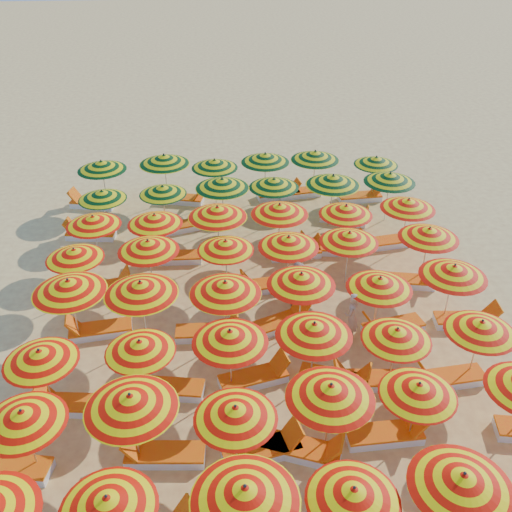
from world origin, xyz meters
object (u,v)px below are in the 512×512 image
object	(u,v)px
umbrella_12	(40,356)
umbrella_14	(230,336)
lounger_16	(449,378)
lounger_21	(467,320)
umbrella_23	(454,271)
umbrella_33	(280,209)
umbrella_20	(225,288)
umbrella_45	(265,158)
umbrella_41	(390,178)
umbrella_9	(331,391)
umbrella_13	(140,346)
umbrella_47	(376,161)
umbrella_3	(353,494)
lounger_36	(361,197)
umbrella_30	(93,221)
lounger_14	(335,379)
lounger_24	(408,281)
beachgoer_a	(351,318)
umbrella_10	(419,389)
umbrella_31	(155,219)
lounger_29	(90,234)
umbrella_2	(245,494)
umbrella_27	(289,242)
umbrella_21	(301,279)
umbrella_39	(274,183)
umbrella_6	(22,417)
lounger_26	(297,252)
lounger_34	(280,194)
lounger_5	(8,468)
umbrella_25	(148,246)
lounger_25	(174,257)
lounger_35	(298,193)
umbrella_22	(380,283)
lounger_28	(384,242)
lounger_13	(255,377)
umbrella_46	(315,156)
umbrella_32	(217,212)
lounger_31	(345,218)
umbrella_24	(74,254)
lounger_7	(264,450)
umbrella_15	(314,329)
lounger_18	(209,332)
umbrella_40	(333,180)
umbrella_16	(397,334)
umbrella_18	(69,286)
umbrella_29	(429,233)
lounger_20	(392,327)
umbrella_19	(141,288)
lounger_23	(268,285)
umbrella_37	(163,190)
umbrella_43	(164,159)
umbrella_36	(102,195)
umbrella_28	(349,237)
lounger_8	(304,450)
lounger_27	(324,248)
lounger_17	(99,330)
umbrella_26	(226,245)
umbrella_4	(463,481)
lounger_32	(92,203)
umbrella_17	(481,327)
umbrella_38	(222,183)
beachgoer_b	(298,285)

from	to	relation	value
umbrella_12	umbrella_14	bearing A→B (deg)	2.81
lounger_16	lounger_21	distance (m)	2.57
umbrella_23	umbrella_33	bearing A→B (deg)	137.97
umbrella_20	umbrella_45	bearing A→B (deg)	77.73
umbrella_41	umbrella_9	bearing A→B (deg)	-112.16
umbrella_13	umbrella_47	world-z (taller)	umbrella_47
umbrella_3	lounger_36	distance (m)	14.63
umbrella_30	lounger_14	world-z (taller)	umbrella_30
lounger_24	beachgoer_a	size ratio (longest dim) A/B	1.18
umbrella_10	umbrella_31	size ratio (longest dim) A/B	0.86
umbrella_33	lounger_29	xyz separation A→B (m)	(-6.54, 1.72, -1.60)
umbrella_2	umbrella_27	distance (m)	8.50
umbrella_21	umbrella_39	distance (m)	6.10
umbrella_6	lounger_26	distance (m)	10.46
lounger_34	lounger_5	bearing A→B (deg)	-128.82
umbrella_25	umbrella_30	bearing A→B (deg)	136.42
lounger_25	lounger_35	world-z (taller)	same
umbrella_22	lounger_28	xyz separation A→B (m)	(1.51, 4.46, -1.50)
lounger_29	lounger_13	bearing A→B (deg)	132.32
umbrella_27	lounger_16	world-z (taller)	umbrella_27
umbrella_41	umbrella_46	bearing A→B (deg)	137.16
umbrella_12	lounger_29	xyz separation A→B (m)	(-0.41, 7.97, -1.43)
umbrella_12	umbrella_32	size ratio (longest dim) A/B	0.83
lounger_29	lounger_31	size ratio (longest dim) A/B	0.98
umbrella_24	lounger_7	xyz separation A→B (m)	(4.93, -6.16, -1.42)
umbrella_33	lounger_35	size ratio (longest dim) A/B	1.29
umbrella_15	lounger_28	bearing A→B (deg)	60.32
lounger_18	umbrella_27	bearing A→B (deg)	41.53
umbrella_40	umbrella_46	bearing A→B (deg)	95.58
umbrella_16	umbrella_18	distance (m)	8.31
umbrella_29	umbrella_45	bearing A→B (deg)	125.78
umbrella_16	lounger_20	xyz separation A→B (m)	(0.62, 1.95, -1.42)
umbrella_19	lounger_23	bearing A→B (deg)	31.89
umbrella_37	lounger_34	distance (m)	5.14
umbrella_39	umbrella_43	distance (m)	4.52
lounger_28	lounger_29	distance (m)	10.33
umbrella_6	lounger_35	size ratio (longest dim) A/B	1.13
umbrella_36	lounger_34	world-z (taller)	umbrella_36
umbrella_28	lounger_8	distance (m)	6.91
umbrella_18	lounger_21	size ratio (longest dim) A/B	1.33
umbrella_9	umbrella_39	bearing A→B (deg)	90.33
lounger_26	lounger_27	bearing A→B (deg)	5.22
lounger_7	lounger_17	size ratio (longest dim) A/B	1.01
lounger_23	umbrella_27	bearing A→B (deg)	170.01
umbrella_26	umbrella_31	distance (m)	2.76
umbrella_15	lounger_26	xyz separation A→B (m)	(0.48, 5.87, -1.56)
umbrella_4	lounger_27	size ratio (longest dim) A/B	1.11
umbrella_2	lounger_32	size ratio (longest dim) A/B	1.34
umbrella_3	umbrella_17	distance (m)	5.80
umbrella_38	beachgoer_b	size ratio (longest dim) A/B	1.42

